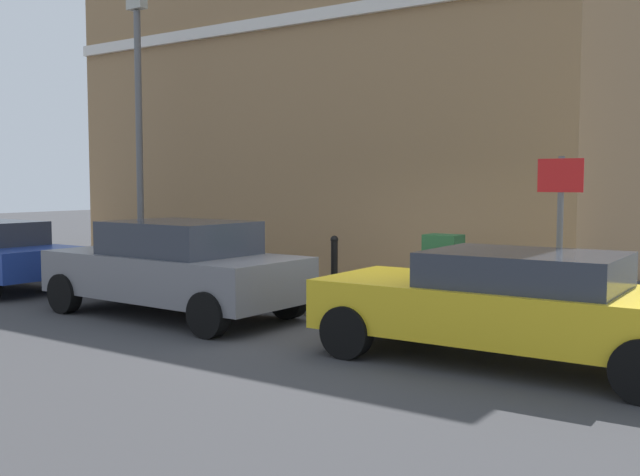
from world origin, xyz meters
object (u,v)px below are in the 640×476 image
Objects in this scene: car_grey at (175,267)px; utility_cabinet at (443,274)px; street_sign at (560,217)px; bollard_far_kerb at (238,263)px; car_yellow at (510,303)px; lamppost at (139,125)px; bollard_near_cabinet at (334,263)px.

car_grey is 4.20m from utility_cabinet.
street_sign is (-0.70, -2.00, 0.98)m from utility_cabinet.
utility_cabinet is 3.58m from bollard_far_kerb.
lamppost is (2.36, 8.98, 2.59)m from car_yellow.
utility_cabinet is 1.11× the size of bollard_near_cabinet.
bollard_far_kerb is at bearing -15.67° from car_yellow.
bollard_near_cabinet is 0.45× the size of street_sign.
bollard_far_kerb is at bearing -90.02° from car_grey.
car_grey is 3.79× the size of utility_cabinet.
bollard_near_cabinet and bollard_far_kerb have the same top height.
utility_cabinet is at bearing 70.72° from street_sign.
lamppost is at bearing -33.42° from car_grey.
car_yellow is at bearing -104.74° from lamppost.
car_yellow is 4.63m from bollard_near_cabinet.
bollard_near_cabinet is at bearing 87.28° from utility_cabinet.
bollard_far_kerb is at bearing 91.72° from street_sign.
utility_cabinet is 0.50× the size of street_sign.
bollard_near_cabinet is at bearing -54.79° from bollard_far_kerb.
bollard_near_cabinet is 4.29m from street_sign.
car_yellow reaches higher than bollard_far_kerb.
utility_cabinet is 0.20× the size of lamppost.
street_sign is at bearing -95.26° from car_yellow.
bollard_near_cabinet is at bearing -31.56° from car_yellow.
car_yellow reaches higher than utility_cabinet.
street_sign is 0.40× the size of lamppost.
utility_cabinet is at bearing -76.02° from bollard_far_kerb.
utility_cabinet is at bearing -50.85° from car_yellow.
car_grey is (-0.10, 5.41, 0.07)m from car_yellow.
utility_cabinet is at bearing -91.23° from lamppost.
street_sign is at bearing -95.37° from lamppost.
car_grey is at bearing 178.85° from bollard_far_kerb.
car_yellow is at bearing -177.80° from car_grey.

